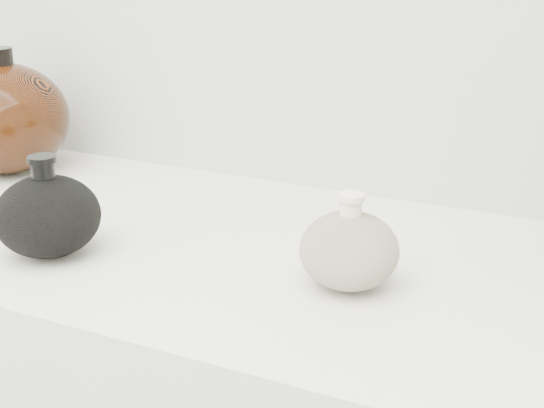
% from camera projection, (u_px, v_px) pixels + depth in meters
% --- Properties ---
extents(black_gourd_vase, '(0.13, 0.13, 0.12)m').
position_uv_depth(black_gourd_vase, '(48.00, 215.00, 0.88)').
color(black_gourd_vase, black).
rests_on(black_gourd_vase, display_counter).
extents(cream_gourd_vase, '(0.13, 0.13, 0.11)m').
position_uv_depth(cream_gourd_vase, '(349.00, 250.00, 0.80)').
color(cream_gourd_vase, beige).
rests_on(cream_gourd_vase, display_counter).
extents(left_round_pot, '(0.27, 0.27, 0.20)m').
position_uv_depth(left_round_pot, '(3.00, 118.00, 1.19)').
color(left_round_pot, black).
rests_on(left_round_pot, display_counter).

